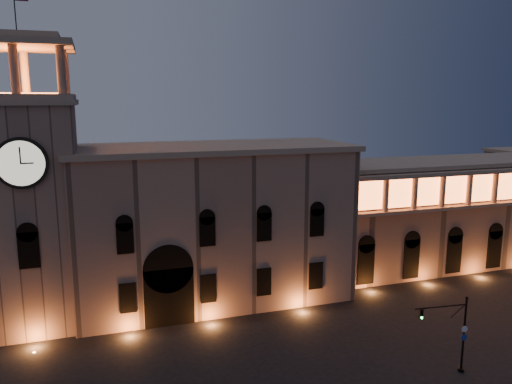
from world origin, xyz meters
The scene contains 4 objects.
government_building centered at (-2.08, 21.93, 8.77)m, with size 30.80×12.80×17.60m.
clock_tower centered at (-20.50, 20.98, 12.50)m, with size 9.80×9.80×32.40m.
colonnade_wing centered at (32.00, 23.92, 7.33)m, with size 40.60×11.50×14.50m.
traffic_light centered at (13.17, -0.16, 3.51)m, with size 4.85×0.82×6.68m.
Camera 1 is at (-14.34, -31.45, 22.54)m, focal length 35.00 mm.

